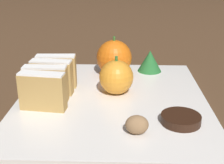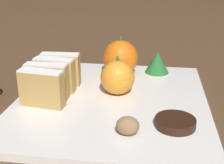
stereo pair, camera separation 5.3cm
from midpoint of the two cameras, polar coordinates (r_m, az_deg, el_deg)
ground_plane at (r=0.55m, az=2.78°, el=-4.15°), size 6.00×6.00×0.00m
serving_platter at (r=0.54m, az=2.79°, el=-3.58°), size 0.32×0.37×0.01m
stollen_slice_front at (r=0.51m, az=-9.86°, el=-1.21°), size 0.08×0.03×0.06m
stollen_slice_second at (r=0.54m, az=-9.10°, el=0.09°), size 0.07×0.02×0.06m
stollen_slice_third at (r=0.56m, az=-7.85°, el=1.24°), size 0.07×0.03×0.06m
stollen_slice_fourth at (r=0.59m, az=-6.87°, el=2.29°), size 0.07×0.02×0.06m
orange_near at (r=0.55m, az=3.78°, el=0.81°), size 0.06×0.06×0.07m
orange_far at (r=0.64m, az=3.80°, el=4.39°), size 0.07×0.07×0.08m
walnut at (r=0.43m, az=6.45°, el=-8.05°), size 0.03×0.03×0.03m
chocolate_cookie at (r=0.46m, az=14.75°, el=-7.26°), size 0.06×0.06×0.01m
evergreen_sprig at (r=0.67m, az=10.54°, el=3.53°), size 0.05×0.05×0.05m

